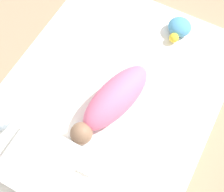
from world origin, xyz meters
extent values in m
plane|color=#9E8466|center=(0.00, 0.00, 0.00)|extent=(12.00, 12.00, 0.00)
cube|color=white|center=(0.00, 0.00, 0.07)|extent=(1.41, 1.08, 0.14)
cube|color=white|center=(0.30, 0.03, 0.15)|extent=(0.21, 0.19, 0.02)
ellipsoid|color=pink|center=(0.02, 0.06, 0.22)|extent=(0.46, 0.27, 0.17)
sphere|color=#89664C|center=(0.26, 0.00, 0.21)|extent=(0.11, 0.11, 0.11)
cube|color=white|center=(0.47, -0.10, 0.18)|extent=(0.30, 0.31, 0.09)
ellipsoid|color=#4C99C6|center=(-0.56, 0.16, 0.18)|extent=(0.13, 0.13, 0.08)
sphere|color=yellow|center=(-0.48, 0.16, 0.17)|extent=(0.05, 0.05, 0.05)
camera|label=1|loc=(0.61, 0.35, 1.60)|focal=50.00mm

